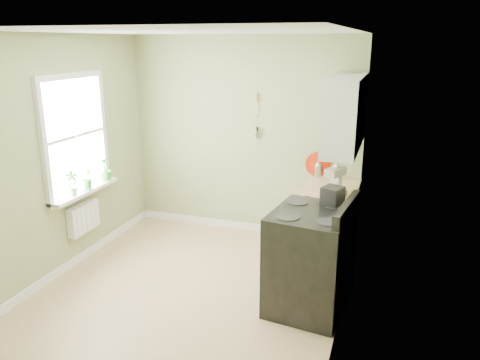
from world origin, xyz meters
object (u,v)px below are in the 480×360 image
(stove, at_px, (310,260))
(stand_mixer, at_px, (335,183))
(coffee_maker, at_px, (332,203))
(kettle, at_px, (318,169))

(stove, bearing_deg, stand_mixer, 84.53)
(stove, height_order, coffee_maker, coffee_maker)
(kettle, bearing_deg, coffee_maker, -75.15)
(stand_mixer, bearing_deg, coffee_maker, -84.84)
(stove, distance_m, stand_mixer, 1.07)
(kettle, bearing_deg, stove, -82.20)
(coffee_maker, bearing_deg, kettle, 104.85)
(stove, bearing_deg, coffee_maker, 59.36)
(stove, distance_m, coffee_maker, 0.61)
(stand_mixer, height_order, coffee_maker, stand_mixer)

